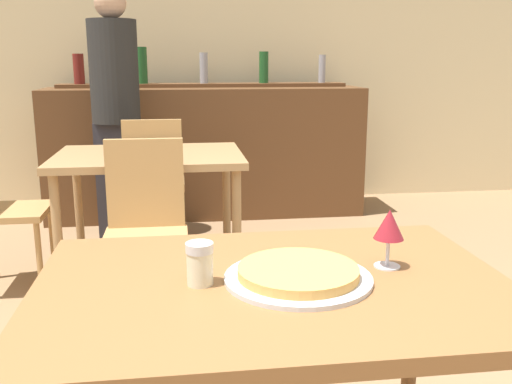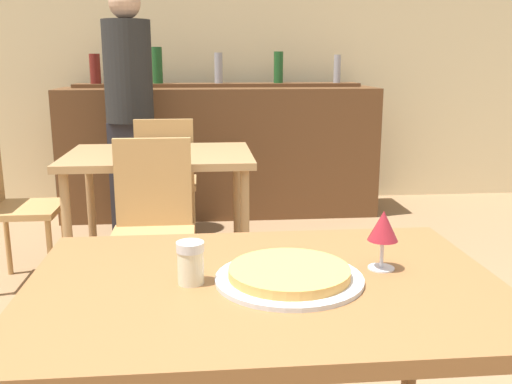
% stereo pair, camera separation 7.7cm
% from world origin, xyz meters
% --- Properties ---
extents(wall_back, '(8.00, 0.05, 2.80)m').
position_xyz_m(wall_back, '(0.00, 3.94, 1.40)').
color(wall_back, beige).
rests_on(wall_back, ground_plane).
extents(dining_table_near, '(1.19, 0.83, 0.75)m').
position_xyz_m(dining_table_near, '(0.00, 0.00, 0.67)').
color(dining_table_near, brown).
rests_on(dining_table_near, ground_plane).
extents(dining_table_far, '(1.05, 0.77, 0.77)m').
position_xyz_m(dining_table_far, '(-0.40, 1.94, 0.68)').
color(dining_table_far, '#A87F51').
rests_on(dining_table_far, ground_plane).
extents(bar_counter, '(2.60, 0.56, 1.06)m').
position_xyz_m(bar_counter, '(0.00, 3.43, 0.53)').
color(bar_counter, brown).
rests_on(bar_counter, ground_plane).
extents(bar_back_shelf, '(2.39, 0.24, 0.33)m').
position_xyz_m(bar_back_shelf, '(-0.05, 3.57, 1.13)').
color(bar_back_shelf, brown).
rests_on(bar_back_shelf, bar_counter).
extents(chair_far_side_front, '(0.40, 0.40, 0.92)m').
position_xyz_m(chair_far_side_front, '(-0.40, 1.38, 0.53)').
color(chair_far_side_front, tan).
rests_on(chair_far_side_front, ground_plane).
extents(chair_far_side_back, '(0.40, 0.40, 0.92)m').
position_xyz_m(chair_far_side_back, '(-0.40, 2.49, 0.53)').
color(chair_far_side_back, tan).
rests_on(chair_far_side_back, ground_plane).
extents(pizza_tray, '(0.37, 0.37, 0.04)m').
position_xyz_m(pizza_tray, '(0.06, -0.01, 0.77)').
color(pizza_tray, silver).
rests_on(pizza_tray, dining_table_near).
extents(cheese_shaker, '(0.07, 0.07, 0.11)m').
position_xyz_m(cheese_shaker, '(-0.18, -0.00, 0.81)').
color(cheese_shaker, beige).
rests_on(cheese_shaker, dining_table_near).
extents(person_standing, '(0.34, 0.34, 1.78)m').
position_xyz_m(person_standing, '(-0.66, 2.85, 0.97)').
color(person_standing, '#2D2D38').
rests_on(person_standing, ground_plane).
extents(wine_glass, '(0.08, 0.08, 0.16)m').
position_xyz_m(wine_glass, '(0.32, 0.05, 0.86)').
color(wine_glass, silver).
rests_on(wine_glass, dining_table_near).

